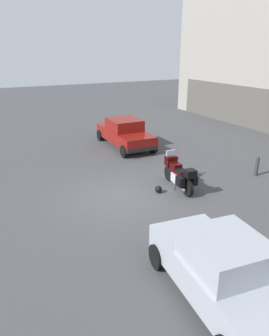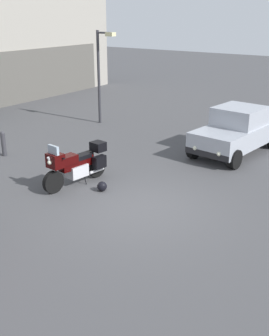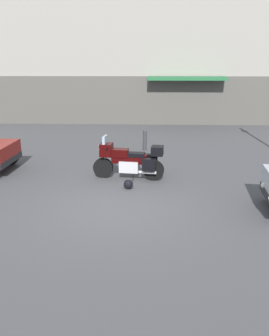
% 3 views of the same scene
% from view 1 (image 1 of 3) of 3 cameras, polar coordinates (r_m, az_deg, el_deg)
% --- Properties ---
extents(ground_plane, '(80.00, 80.00, 0.00)m').
position_cam_1_polar(ground_plane, '(11.95, -2.28, -5.27)').
color(ground_plane, '#424244').
extents(motorcycle, '(2.26, 0.88, 1.36)m').
position_cam_1_polar(motorcycle, '(12.58, 7.99, -1.00)').
color(motorcycle, black).
rests_on(motorcycle, ground).
extents(helmet, '(0.28, 0.28, 0.28)m').
position_cam_1_polar(helmet, '(12.28, 4.35, -3.84)').
color(helmet, black).
rests_on(helmet, ground).
extents(car_hatchback_near, '(4.00, 2.16, 1.64)m').
position_cam_1_polar(car_hatchback_near, '(7.33, 15.23, -17.23)').
color(car_hatchback_near, '#9EA3AD').
rests_on(car_hatchback_near, ground).
extents(car_sedan_far, '(4.61, 2.01, 1.56)m').
position_cam_1_polar(car_sedan_far, '(17.96, -1.78, 6.35)').
color(car_sedan_far, maroon).
rests_on(car_sedan_far, ground).
extents(bollard_curbside, '(0.16, 0.16, 0.89)m').
position_cam_1_polar(bollard_curbside, '(14.78, 21.22, 0.46)').
color(bollard_curbside, '#333338').
rests_on(bollard_curbside, ground).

